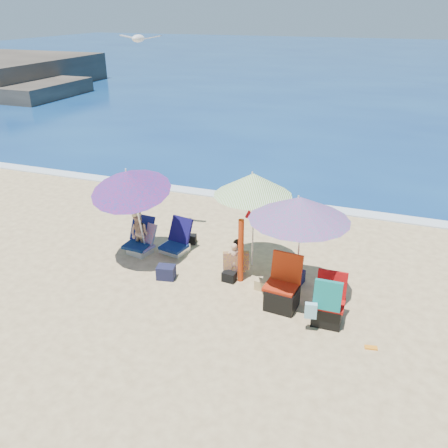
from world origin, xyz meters
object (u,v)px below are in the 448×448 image
(person_left, at_px, (139,233))
(chair_rainbow, at_px, (142,246))
(camp_chair_right, at_px, (327,307))
(camp_chair_left, at_px, (282,293))
(seagull, at_px, (139,38))
(umbrella_blue, at_px, (129,181))
(person_center, at_px, (235,260))
(umbrella_turquoise, at_px, (300,208))
(umbrella_striped, at_px, (253,184))
(chair_navy, at_px, (176,243))
(furled_umbrella, at_px, (242,244))

(person_left, bearing_deg, chair_rainbow, -28.14)
(camp_chair_right, bearing_deg, person_left, 164.12)
(camp_chair_left, distance_m, seagull, 5.94)
(umbrella_blue, xyz_separation_m, person_center, (2.26, 0.17, -1.50))
(person_left, bearing_deg, camp_chair_left, -16.13)
(umbrella_turquoise, distance_m, camp_chair_right, 1.80)
(umbrella_striped, height_order, chair_navy, umbrella_striped)
(umbrella_blue, height_order, person_center, umbrella_blue)
(umbrella_blue, distance_m, person_center, 2.72)
(furled_umbrella, height_order, person_left, furled_umbrella)
(umbrella_blue, distance_m, person_left, 1.50)
(chair_rainbow, relative_size, person_center, 0.87)
(person_center, bearing_deg, seagull, 156.69)
(umbrella_turquoise, bearing_deg, person_left, 170.42)
(chair_navy, bearing_deg, umbrella_turquoise, -17.00)
(camp_chair_left, bearing_deg, umbrella_striped, 128.05)
(umbrella_turquoise, bearing_deg, umbrella_striped, 142.60)
(chair_navy, height_order, person_left, person_left)
(chair_navy, height_order, camp_chair_left, camp_chair_left)
(person_center, bearing_deg, furled_umbrella, -26.90)
(furled_umbrella, distance_m, camp_chair_left, 1.32)
(umbrella_turquoise, height_order, person_left, umbrella_turquoise)
(umbrella_striped, distance_m, seagull, 3.85)
(umbrella_blue, relative_size, chair_navy, 2.81)
(furled_umbrella, height_order, camp_chair_right, furled_umbrella)
(camp_chair_left, bearing_deg, camp_chair_right, -14.83)
(chair_rainbow, relative_size, person_left, 0.68)
(person_left, bearing_deg, seagull, 98.44)
(chair_rainbow, distance_m, camp_chair_left, 3.68)
(camp_chair_right, height_order, person_center, camp_chair_right)
(umbrella_striped, xyz_separation_m, person_left, (-2.60, -0.24, -1.42))
(camp_chair_right, relative_size, person_left, 0.96)
(umbrella_turquoise, xyz_separation_m, camp_chair_right, (0.73, -0.64, -1.52))
(chair_navy, height_order, person_center, person_center)
(umbrella_blue, bearing_deg, umbrella_turquoise, -2.88)
(umbrella_blue, bearing_deg, chair_rainbow, 100.04)
(umbrella_striped, bearing_deg, seagull, 168.31)
(person_center, xyz_separation_m, seagull, (-2.52, 1.08, 4.17))
(umbrella_turquoise, height_order, chair_navy, umbrella_turquoise)
(umbrella_striped, height_order, chair_rainbow, umbrella_striped)
(person_center, bearing_deg, person_left, 173.28)
(chair_rainbow, bearing_deg, umbrella_striped, 6.22)
(umbrella_striped, height_order, camp_chair_right, umbrella_striped)
(umbrella_blue, height_order, camp_chair_left, umbrella_blue)
(umbrella_turquoise, xyz_separation_m, camp_chair_left, (-0.14, -0.41, -1.57))
(umbrella_blue, height_order, chair_rainbow, umbrella_blue)
(umbrella_blue, height_order, camp_chair_right, umbrella_blue)
(umbrella_blue, distance_m, camp_chair_right, 4.66)
(chair_navy, xyz_separation_m, person_center, (1.62, -0.56, 0.18))
(chair_navy, bearing_deg, chair_rainbow, -156.38)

